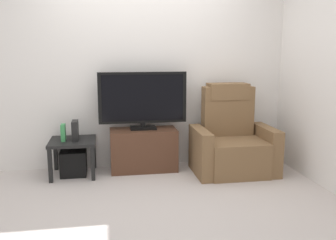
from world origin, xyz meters
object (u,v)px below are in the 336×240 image
at_px(television, 143,99).
at_px(recliner_armchair, 232,142).
at_px(side_table, 73,145).
at_px(tv_stand, 144,150).
at_px(game_console, 75,130).
at_px(subwoofer_box, 74,163).
at_px(book_upright, 63,133).

height_order(television, recliner_armchair, television).
bearing_deg(side_table, tv_stand, 3.66).
bearing_deg(tv_stand, game_console, -176.88).
relative_size(recliner_armchair, game_console, 4.70).
relative_size(subwoofer_box, book_upright, 1.53).
distance_m(side_table, book_upright, 0.20).
xyz_separation_m(recliner_armchair, game_console, (-1.90, 0.18, 0.18)).
relative_size(book_upright, game_console, 0.86).
bearing_deg(tv_stand, subwoofer_box, -176.34).
height_order(tv_stand, side_table, tv_stand).
xyz_separation_m(television, game_console, (-0.82, -0.06, -0.35)).
height_order(tv_stand, book_upright, book_upright).
distance_m(subwoofer_box, book_upright, 0.39).
distance_m(tv_stand, book_upright, 1.00).
distance_m(recliner_armchair, subwoofer_box, 1.96).
xyz_separation_m(tv_stand, side_table, (-0.86, -0.05, 0.10)).
bearing_deg(television, recliner_armchair, -12.68).
height_order(recliner_armchair, side_table, recliner_armchair).
bearing_deg(book_upright, tv_stand, 4.47).
xyz_separation_m(television, book_upright, (-0.96, -0.09, -0.36)).
bearing_deg(recliner_armchair, side_table, -173.91).
height_order(television, subwoofer_box, television).
height_order(tv_stand, game_console, game_console).
relative_size(tv_stand, recliner_armchair, 0.76).
bearing_deg(side_table, recliner_armchair, -5.00).
xyz_separation_m(recliner_armchair, subwoofer_box, (-1.94, 0.17, -0.22)).
xyz_separation_m(recliner_armchair, book_upright, (-2.04, 0.15, 0.16)).
distance_m(recliner_armchair, side_table, 1.94).
bearing_deg(tv_stand, side_table, -176.34).
bearing_deg(subwoofer_box, game_console, 15.95).
bearing_deg(game_console, subwoofer_box, -164.05).
relative_size(recliner_armchair, subwoofer_box, 3.56).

